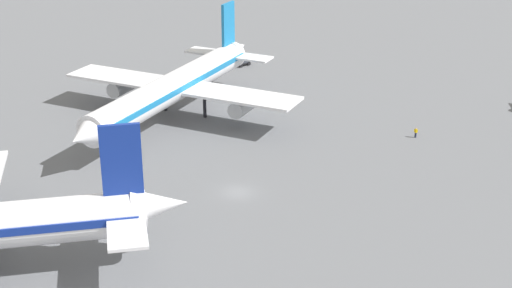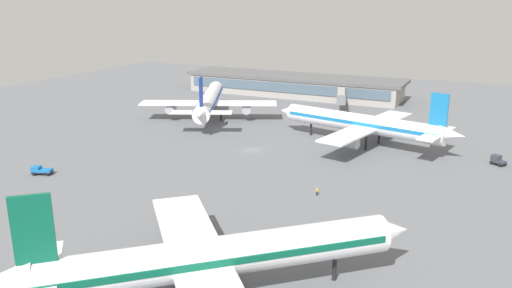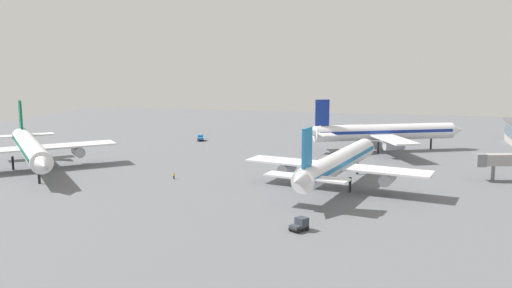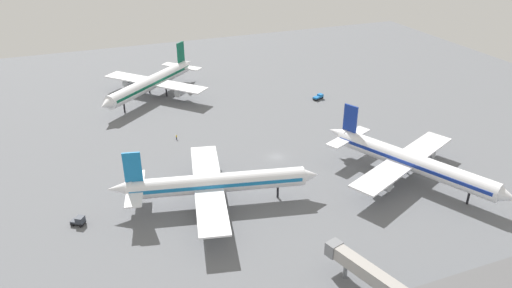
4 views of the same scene
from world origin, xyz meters
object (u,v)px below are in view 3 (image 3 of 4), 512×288
Objects in this scene: airplane_distant at (383,132)px; pushback_tractor at (200,138)px; airplane_at_gate at (338,163)px; airplane_taxiing at (30,147)px; baggage_tug at (300,224)px; ground_crew_worker at (174,176)px.

pushback_tractor is at bearing 149.91° from airplane_distant.
airplane_distant reaches higher than airplane_at_gate.
pushback_tractor is (60.23, -25.89, -5.29)m from airplane_taxiing.
airplane_at_gate is 81.16m from airplane_taxiing.
airplane_taxiing reaches higher than baggage_tug.
pushback_tractor is at bearing 55.26° from airplane_at_gate.
baggage_tug is 49.43m from ground_crew_worker.
airplane_taxiing is 27.34× the size of ground_crew_worker.
baggage_tug is (-86.67, 11.73, -4.97)m from airplane_distant.
airplane_at_gate is at bearing 28.83° from baggage_tug.
pushback_tractor is (59.30, 55.26, -4.97)m from airplane_at_gate.
airplane_at_gate is 81.21m from pushback_tractor.
baggage_tug is (-92.70, -52.31, 0.19)m from pushback_tractor.
airplane_taxiing reaches higher than airplane_distant.
airplane_at_gate is 14.21× the size of baggage_tug.
airplane_distant is 13.86× the size of baggage_tug.
baggage_tug is at bearing -124.10° from ground_crew_worker.
airplane_at_gate is at bearing -124.06° from airplane_distant.
airplane_distant is (54.20, -89.93, -0.14)m from airplane_taxiing.
airplane_distant is 73.34m from ground_crew_worker.
airplane_taxiing is 84.82m from baggage_tug.
ground_crew_worker is (-54.27, 49.05, -5.27)m from airplane_distant.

